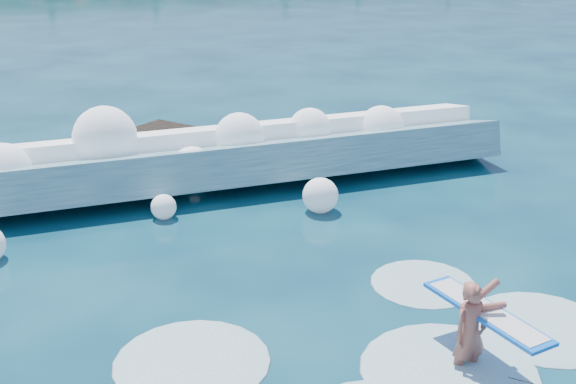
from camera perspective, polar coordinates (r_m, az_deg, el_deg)
ground at (r=12.77m, az=-3.37°, el=-8.90°), size 200.00×200.00×0.00m
breaking_wave at (r=18.10m, az=-11.94°, el=1.88°), size 18.95×2.91×1.63m
rock_cluster at (r=19.14m, az=-19.14°, el=1.61°), size 8.01×3.09×1.21m
surfer_with_board at (r=11.25m, az=14.47°, el=-10.44°), size 1.05×2.87×1.67m
wave_spray at (r=17.78m, az=-15.02°, el=2.76°), size 15.00×4.58×2.16m
surf_foam at (r=11.58m, az=10.10°, el=-12.66°), size 9.14×5.56×0.13m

